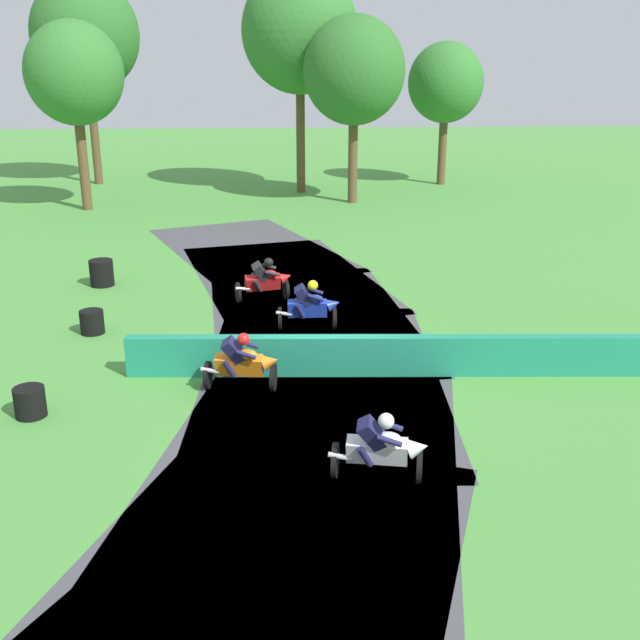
% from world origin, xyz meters
% --- Properties ---
extents(ground_plane, '(120.00, 120.00, 0.00)m').
position_xyz_m(ground_plane, '(0.00, 0.00, 0.00)').
color(ground_plane, '#4C933D').
extents(track_asphalt, '(10.66, 33.76, 0.01)m').
position_xyz_m(track_asphalt, '(-1.19, 0.07, 0.00)').
color(track_asphalt, '#47474C').
rests_on(track_asphalt, ground).
extents(safety_barrier, '(20.25, 1.46, 0.90)m').
position_xyz_m(safety_barrier, '(5.80, -0.33, 0.45)').
color(safety_barrier, '#1E8466').
rests_on(safety_barrier, ground).
extents(motorcycle_lead_white, '(1.70, 1.02, 1.43)m').
position_xyz_m(motorcycle_lead_white, '(0.66, -4.56, 0.64)').
color(motorcycle_lead_white, black).
rests_on(motorcycle_lead_white, ground).
extents(motorcycle_chase_orange, '(1.70, 0.94, 1.43)m').
position_xyz_m(motorcycle_chase_orange, '(-1.74, -0.76, 0.64)').
color(motorcycle_chase_orange, black).
rests_on(motorcycle_chase_orange, ground).
extents(motorcycle_trailing_blue, '(1.69, 0.77, 1.43)m').
position_xyz_m(motorcycle_trailing_blue, '(-0.14, 2.91, 0.65)').
color(motorcycle_trailing_blue, black).
rests_on(motorcycle_trailing_blue, ground).
extents(motorcycle_fourth_red, '(1.72, 1.07, 1.42)m').
position_xyz_m(motorcycle_fourth_red, '(-1.30, 5.42, 0.63)').
color(motorcycle_fourth_red, black).
rests_on(motorcycle_fourth_red, ground).
extents(tire_stack_mid_a, '(0.61, 0.61, 0.60)m').
position_xyz_m(tire_stack_mid_a, '(-5.85, -1.70, 0.30)').
color(tire_stack_mid_a, black).
rests_on(tire_stack_mid_a, ground).
extents(tire_stack_mid_b, '(0.60, 0.60, 0.60)m').
position_xyz_m(tire_stack_mid_b, '(-5.68, 3.03, 0.30)').
color(tire_stack_mid_b, black).
rests_on(tire_stack_mid_b, ground).
extents(tire_stack_far, '(0.72, 0.72, 0.80)m').
position_xyz_m(tire_stack_far, '(-6.31, 7.33, 0.40)').
color(tire_stack_far, black).
rests_on(tire_stack_far, ground).
extents(tree_far_left, '(4.64, 4.64, 8.45)m').
position_xyz_m(tree_far_left, '(2.75, 20.74, 5.98)').
color(tree_far_left, brown).
rests_on(tree_far_left, ground).
extents(tree_far_right, '(3.94, 3.94, 7.37)m').
position_xyz_m(tree_far_right, '(8.12, 25.89, 5.26)').
color(tree_far_right, brown).
rests_on(tree_far_right, ground).
extents(tree_mid_rise, '(5.63, 5.63, 10.71)m').
position_xyz_m(tree_mid_rise, '(0.42, 23.82, 7.73)').
color(tree_mid_rise, brown).
rests_on(tree_mid_rise, ground).
extents(tree_behind_barrier, '(5.51, 5.51, 10.55)m').
position_xyz_m(tree_behind_barrier, '(-10.52, 27.17, 7.63)').
color(tree_behind_barrier, brown).
rests_on(tree_behind_barrier, ground).
extents(tree_distant, '(4.22, 4.22, 8.15)m').
position_xyz_m(tree_distant, '(-9.49, 19.74, 5.90)').
color(tree_distant, brown).
rests_on(tree_distant, ground).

